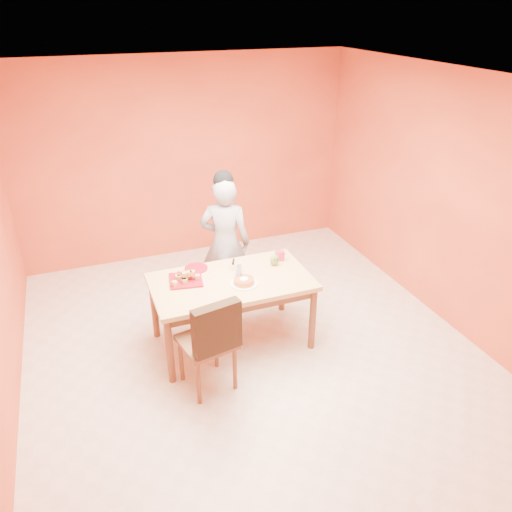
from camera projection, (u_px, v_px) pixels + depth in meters
name	position (u px, v px, depth m)	size (l,w,h in m)	color
floor	(251.00, 348.00, 5.25)	(5.00, 5.00, 0.00)	beige
ceiling	(250.00, 79.00, 4.01)	(5.00, 5.00, 0.00)	white
wall_back	(186.00, 160.00, 6.71)	(4.50, 4.50, 0.00)	#DD5C33
wall_right	(447.00, 201.00, 5.34)	(5.00, 5.00, 0.00)	#DD5C33
dining_table	(231.00, 288.00, 5.06)	(1.60, 0.90, 0.76)	tan
dining_chair	(207.00, 341.00, 4.51)	(0.55, 0.62, 1.01)	brown
pastry_pile	(186.00, 275.00, 4.97)	(0.29, 0.29, 0.09)	tan
person	(225.00, 243.00, 5.70)	(0.57, 0.38, 1.57)	#9B9B9E
pastry_platter	(186.00, 280.00, 4.99)	(0.32, 0.32, 0.02)	maroon
red_dinner_plate	(196.00, 268.00, 5.22)	(0.24, 0.24, 0.01)	maroon
white_cake_plate	(244.00, 284.00, 4.94)	(0.27, 0.27, 0.01)	white
sponge_cake	(244.00, 281.00, 4.92)	(0.20, 0.20, 0.05)	orange
cake_server	(239.00, 270.00, 5.06)	(0.05, 0.24, 0.01)	silver
egg_ornament	(274.00, 260.00, 5.26)	(0.10, 0.08, 0.12)	olive
magenta_glass	(281.00, 256.00, 5.37)	(0.08, 0.08, 0.11)	#C41D49
checker_tin	(280.00, 253.00, 5.51)	(0.11, 0.11, 0.03)	#3D2010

